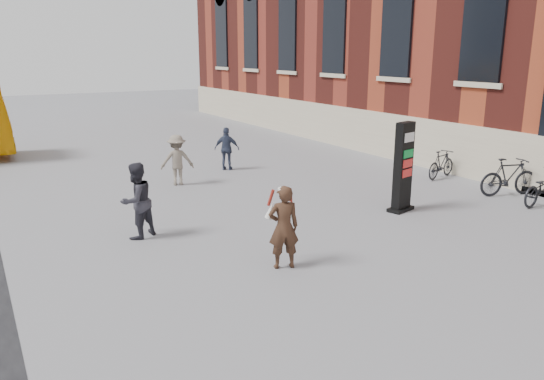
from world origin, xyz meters
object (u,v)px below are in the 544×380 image
pedestrian_c (227,149)px  bike_5 (509,177)px  info_pylon (403,167)px  pedestrian_b (177,160)px  bike_7 (441,164)px  pedestrian_a (137,201)px  bike_4 (544,188)px  woman (284,226)px

pedestrian_c → bike_5: (5.79, -7.47, -0.20)m
info_pylon → pedestrian_b: 7.21m
bike_7 → bike_5: bearing=166.0°
pedestrian_a → bike_4: bearing=138.1°
pedestrian_a → bike_4: pedestrian_a is taller
bike_5 → pedestrian_b: bearing=69.2°
info_pylon → pedestrian_c: size_ratio=1.55×
bike_5 → bike_7: 2.64m
pedestrian_b → bike_7: (8.15, -3.60, -0.34)m
info_pylon → bike_5: 3.97m
pedestrian_c → info_pylon: bearing=142.3°
pedestrian_b → bike_4: size_ratio=0.87×
info_pylon → bike_7: info_pylon is taller
info_pylon → bike_4: 4.26m
woman → pedestrian_c: bearing=-91.0°
woman → pedestrian_b: 7.58m
pedestrian_a → pedestrian_b: bearing=-146.7°
bike_4 → pedestrian_a: bearing=69.5°
woman → pedestrian_a: pedestrian_a is taller
woman → bike_7: size_ratio=1.06×
pedestrian_a → bike_5: (10.72, -1.88, -0.31)m
pedestrian_b → bike_7: size_ratio=1.02×
pedestrian_a → pedestrian_c: 7.45m
pedestrian_b → pedestrian_a: bearing=75.5°
woman → bike_5: size_ratio=0.89×
pedestrian_c → bike_4: (5.79, -8.60, -0.29)m
woman → pedestrian_a: bearing=-40.5°
pedestrian_b → pedestrian_c: pedestrian_b is taller
pedestrian_c → bike_7: bearing=177.4°
pedestrian_c → pedestrian_a: bearing=85.9°
woman → pedestrian_c: woman is taller
pedestrian_a → pedestrian_b: 5.07m
bike_4 → bike_7: size_ratio=1.17×
pedestrian_c → bike_4: bearing=161.2°
info_pylon → pedestrian_b: info_pylon is taller
info_pylon → pedestrian_a: 6.98m
pedestrian_a → pedestrian_c: size_ratio=1.14×
woman → bike_4: woman is taller
pedestrian_c → bike_4: size_ratio=0.83×
info_pylon → pedestrian_b: bearing=111.9°
info_pylon → bike_5: size_ratio=1.26×
bike_4 → bike_5: bike_5 is taller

